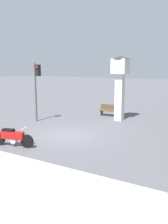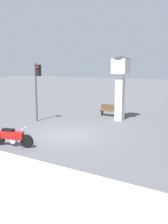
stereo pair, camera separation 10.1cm
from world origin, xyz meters
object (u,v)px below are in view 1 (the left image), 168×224
Objects in this scene: bench at (109,110)px; traffic_light at (37,82)px; clock_tower at (120,78)px; motorcycle at (13,137)px.

traffic_light is at bearing -129.70° from bench.
clock_tower is 1.12× the size of traffic_light.
motorcycle is 6.19m from traffic_light.
motorcycle reaches higher than bench.
traffic_light is 2.62× the size of bench.
motorcycle is at bearing -105.11° from clock_tower.
motorcycle is 0.54× the size of traffic_light.
clock_tower reaches higher than traffic_light.
bench is at bearing 69.77° from motorcycle.
traffic_light reaches higher than motorcycle.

